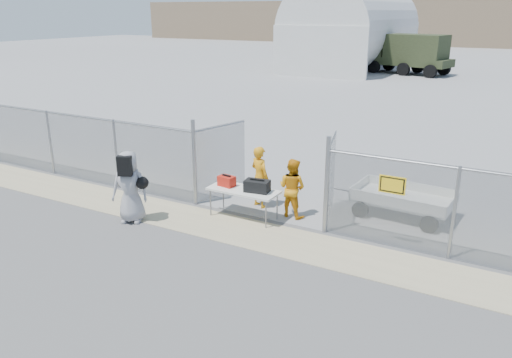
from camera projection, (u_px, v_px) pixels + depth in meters
The scene contains 13 objects.
ground at pixel (216, 246), 11.99m from camera, with size 160.00×160.00×0.00m, color #595858.
tarmac_inside at pixel (461, 71), 46.83m from camera, with size 160.00×80.00×0.01m, color gray.
dirt_strip at pixel (237, 230), 12.82m from camera, with size 44.00×1.60×0.01m, color tan.
chain_link_fence at pixel (256, 179), 13.30m from camera, with size 40.00×0.20×2.20m, color gray, non-canonical shape.
quonset_hangar at pixel (355, 25), 48.46m from camera, with size 9.00×18.00×8.00m, color silver, non-canonical shape.
folding_table at pixel (244, 204), 13.48m from camera, with size 1.93×0.80×0.82m, color silver, non-canonical shape.
orange_bag at pixel (227, 181), 13.57m from camera, with size 0.44×0.30×0.28m, color red.
black_duffel at pixel (257, 186), 13.13m from camera, with size 0.65×0.38×0.31m, color black.
security_worker_left at pixel (260, 177), 14.11m from camera, with size 0.65×0.43×1.79m, color orange.
security_worker_right at pixel (292, 188), 13.47m from camera, with size 0.80×0.62×1.63m, color orange.
visitor at pixel (130, 187), 13.09m from camera, with size 0.95×0.62×1.94m, color gray.
utility_trailer at pixel (403, 202), 13.61m from camera, with size 3.37×1.74×0.82m, color silver, non-canonical shape.
military_truck at pixel (410, 54), 43.84m from camera, with size 7.19×2.65×3.43m, color #2F381E, non-canonical shape.
Camera 1 is at (6.08, -9.03, 5.36)m, focal length 35.00 mm.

